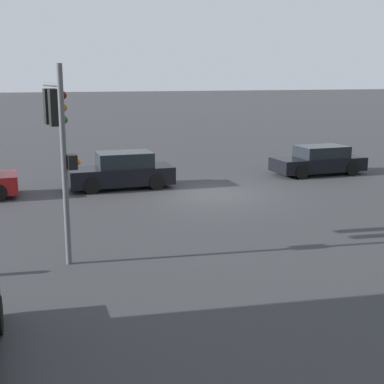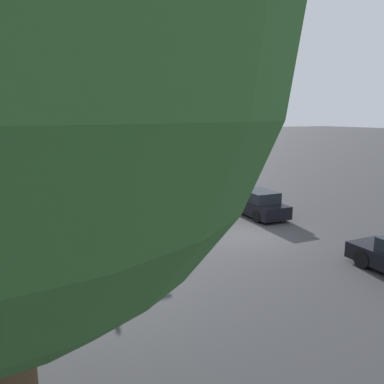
{
  "view_description": "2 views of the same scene",
  "coord_description": "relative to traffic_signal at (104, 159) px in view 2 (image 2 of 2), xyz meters",
  "views": [
    {
      "loc": [
        7.61,
        19.29,
        4.56
      ],
      "look_at": [
        2.7,
        5.32,
        1.37
      ],
      "focal_mm": 50.0,
      "sensor_mm": 36.0,
      "label": 1
    },
    {
      "loc": [
        -14.57,
        9.96,
        5.73
      ],
      "look_at": [
        0.17,
        3.15,
        2.42
      ],
      "focal_mm": 35.0,
      "sensor_mm": 36.0,
      "label": 2
    }
  ],
  "objects": [
    {
      "name": "crossing_car_2",
      "position": [
        2.79,
        -8.07,
        -2.71
      ],
      "size": [
        3.84,
        1.96,
        1.35
      ],
      "rotation": [
        0.0,
        0.0,
        -0.01
      ],
      "color": "maroon",
      "rests_on": "ground_plane"
    },
    {
      "name": "parked_car_0",
      "position": [
        2.61,
        5.28,
        -2.72
      ],
      "size": [
        2.16,
        4.57,
        1.34
      ],
      "rotation": [
        0.0,
        0.0,
        1.53
      ],
      "color": "black",
      "rests_on": "ground_plane"
    },
    {
      "name": "ground_plane",
      "position": [
        -6.33,
        -5.72,
        -3.36
      ],
      "size": [
        300.0,
        300.0,
        0.0
      ],
      "primitive_type": "plane",
      "color": "#333335"
    },
    {
      "name": "crossing_car_1",
      "position": [
        -3.24,
        -8.12,
        -2.66
      ],
      "size": [
        4.33,
        1.94,
        1.51
      ],
      "rotation": [
        0.0,
        0.0,
        -0.02
      ],
      "color": "black",
      "rests_on": "ground_plane"
    },
    {
      "name": "fire_hydrant",
      "position": [
        2.71,
        0.71,
        -2.87
      ],
      "size": [
        0.22,
        0.22,
        0.92
      ],
      "color": "red",
      "rests_on": "ground_plane"
    },
    {
      "name": "traffic_signal",
      "position": [
        0.0,
        0.0,
        0.0
      ],
      "size": [
        0.72,
        2.1,
        4.87
      ],
      "rotation": [
        0.0,
        0.0,
        3.25
      ],
      "color": "#515456",
      "rests_on": "ground_plane"
    }
  ]
}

